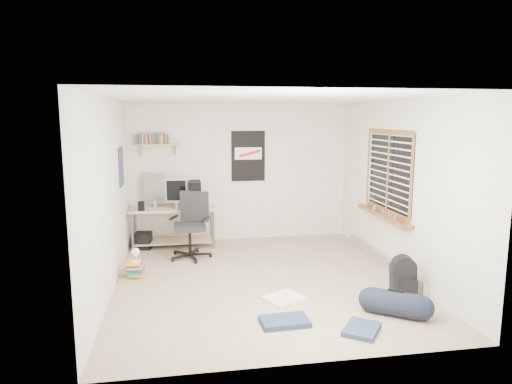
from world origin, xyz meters
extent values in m
cube|color=gray|center=(0.00, 0.00, -0.01)|extent=(4.00, 4.50, 0.01)
cube|color=white|center=(0.00, 0.00, 2.50)|extent=(4.00, 4.50, 0.01)
cube|color=silver|center=(0.00, 2.25, 1.25)|extent=(4.00, 0.01, 2.50)
cube|color=silver|center=(-2.00, 0.00, 1.25)|extent=(0.01, 4.50, 2.50)
cube|color=silver|center=(2.00, 0.00, 1.25)|extent=(0.01, 4.50, 2.50)
cube|color=#C4B688|center=(-1.23, 1.93, 0.36)|extent=(1.60, 1.01, 0.68)
cube|color=#9A9A9E|center=(-1.54, 2.00, 0.91)|extent=(0.44, 0.28, 0.48)
cube|color=#B2B3B8|center=(-1.17, 1.78, 0.87)|extent=(0.36, 0.09, 0.40)
cube|color=black|center=(-0.85, 2.00, 0.91)|extent=(0.21, 0.44, 0.46)
cube|color=black|center=(-1.16, 1.71, 0.69)|extent=(0.42, 0.23, 0.02)
cube|color=black|center=(-1.75, 1.71, 0.77)|extent=(0.10, 0.10, 0.18)
cube|color=black|center=(-0.90, 1.81, 0.78)|extent=(0.11, 0.11, 0.20)
cube|color=black|center=(-0.96, 1.19, 0.49)|extent=(0.91, 0.91, 1.07)
cube|color=tan|center=(-1.45, 2.14, 1.78)|extent=(0.80, 0.22, 0.24)
cube|color=black|center=(0.15, 2.23, 1.55)|extent=(0.62, 0.03, 0.92)
cube|color=navy|center=(-1.99, 1.20, 1.50)|extent=(0.02, 0.42, 0.60)
cube|color=brown|center=(1.95, 0.30, 1.45)|extent=(0.10, 1.50, 1.26)
cube|color=#B7B2A8|center=(1.96, 0.30, 0.09)|extent=(0.08, 2.50, 0.18)
cube|color=black|center=(1.68, -0.85, 0.20)|extent=(0.35, 0.30, 0.41)
cylinder|color=black|center=(1.30, -1.42, 0.14)|extent=(0.40, 0.40, 0.57)
cube|color=silver|center=(0.15, -0.76, 0.02)|extent=(0.58, 0.55, 0.04)
cube|color=#22304D|center=(0.00, -1.41, 0.03)|extent=(0.54, 0.36, 0.06)
cube|color=#22364E|center=(0.77, -1.73, 0.03)|extent=(0.53, 0.55, 0.06)
cube|color=brown|center=(-1.75, 0.36, 0.15)|extent=(0.54, 0.48, 0.31)
cube|color=white|center=(-1.73, 0.34, 0.38)|extent=(0.18, 0.24, 0.21)
cube|color=black|center=(-1.75, 1.85, 0.14)|extent=(0.30, 0.30, 0.30)
camera|label=1|loc=(-1.09, -6.02, 2.25)|focal=32.00mm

